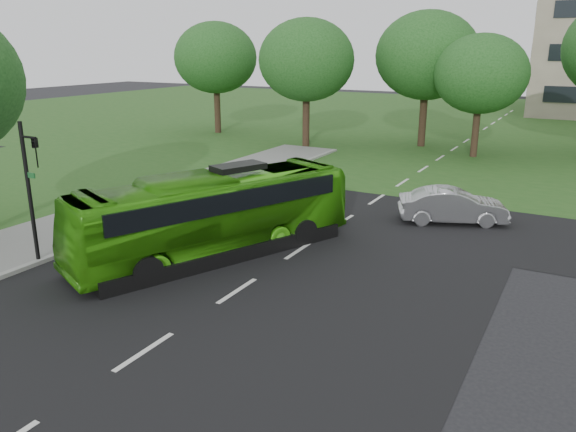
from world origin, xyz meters
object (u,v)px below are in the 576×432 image
at_px(tree_park_f, 216,58).
at_px(traffic_light, 31,183).
at_px(bus, 214,214).
at_px(sedan, 453,206).
at_px(tree_park_a, 307,60).
at_px(tree_park_c, 481,74).
at_px(tree_park_b, 427,56).

height_order(tree_park_f, traffic_light, tree_park_f).
bearing_deg(bus, sedan, 73.66).
relative_size(sedan, traffic_light, 0.91).
height_order(tree_park_f, sedan, tree_park_f).
xyz_separation_m(tree_park_a, tree_park_c, (11.67, 1.73, -0.77)).
height_order(bus, traffic_light, traffic_light).
relative_size(tree_park_c, traffic_light, 1.65).
relative_size(tree_park_b, tree_park_f, 1.05).
xyz_separation_m(bus, traffic_light, (-4.59, -3.65, 1.37)).
height_order(tree_park_a, bus, tree_park_a).
distance_m(tree_park_a, tree_park_b, 8.52).
distance_m(tree_park_a, sedan, 20.26).
xyz_separation_m(tree_park_b, traffic_light, (-4.62, -29.31, -3.62)).
xyz_separation_m(tree_park_a, tree_park_f, (-9.69, 2.49, 0.03)).
bearing_deg(tree_park_f, bus, -54.53).
relative_size(tree_park_c, sedan, 1.81).
height_order(tree_park_a, tree_park_c, tree_park_a).
relative_size(tree_park_f, sedan, 2.07).
xyz_separation_m(tree_park_b, tree_park_f, (-17.12, -1.67, -0.27)).
distance_m(tree_park_f, sedan, 29.12).
xyz_separation_m(tree_park_c, sedan, (2.20, -15.48, -4.65)).
relative_size(tree_park_b, traffic_light, 1.99).
height_order(tree_park_b, sedan, tree_park_b).
distance_m(tree_park_f, bus, 29.83).
height_order(tree_park_b, bus, tree_park_b).
bearing_deg(sedan, bus, 117.12).
height_order(sedan, traffic_light, traffic_light).
xyz_separation_m(tree_park_f, sedan, (23.55, -16.24, -5.44)).
distance_m(sedan, traffic_light, 16.02).
bearing_deg(tree_park_a, bus, -70.99).
relative_size(tree_park_a, tree_park_b, 0.95).
distance_m(tree_park_c, traffic_light, 28.42).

